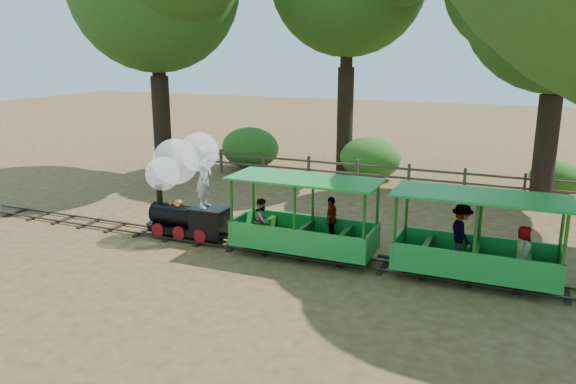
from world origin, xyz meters
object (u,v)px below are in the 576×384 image
at_px(carriage_rear, 476,246).
at_px(carriage_front, 302,227).
at_px(locomotive, 183,178).
at_px(fence, 382,173).

bearing_deg(carriage_rear, carriage_front, -179.07).
relative_size(locomotive, carriage_front, 0.81).
distance_m(locomotive, carriage_front, 3.65).
bearing_deg(carriage_front, carriage_rear, 0.93).
bearing_deg(carriage_rear, fence, 117.14).
xyz_separation_m(locomotive, fence, (3.65, 7.93, -1.14)).
bearing_deg(fence, carriage_rear, -62.86).
relative_size(carriage_front, fence, 0.21).
height_order(locomotive, fence, locomotive).
height_order(carriage_rear, fence, carriage_rear).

